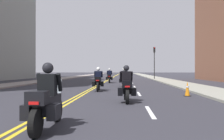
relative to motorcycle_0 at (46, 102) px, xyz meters
The scene contains 14 objects.
ground_plane 42.54m from the motorcycle_0, 90.88° to the left, with size 264.00×264.00×0.00m, color #2D2C34.
sidewalk_left 43.40m from the motorcycle_0, 101.51° to the left, with size 2.85×144.00×0.12m, color gray.
sidewalk_right 43.16m from the motorcycle_0, 80.20° to the left, with size 2.85×144.00×0.12m, color gray.
centreline_yellow_inner 42.54m from the motorcycle_0, 91.04° to the left, with size 0.12×132.00×0.01m, color yellow.
centreline_yellow_outer 42.54m from the motorcycle_0, 90.72° to the left, with size 0.12×132.00×0.01m, color yellow.
lane_dashes_white 23.68m from the motorcycle_0, 83.62° to the left, with size 0.14×56.40×0.01m.
motorcycle_0 is the anchor object (origin of this frame).
motorcycle_1 5.21m from the motorcycle_0, 68.95° to the left, with size 0.78×2.07×1.61m.
motorcycle_2 10.40m from the motorcycle_0, 89.89° to the left, with size 0.78×2.24×1.61m.
motorcycle_3 15.16m from the motorcycle_0, 83.44° to the left, with size 0.78×2.27×1.62m.
motorcycle_4 20.98m from the motorcycle_0, 89.77° to the left, with size 0.77×2.21×1.64m.
motorcycle_5 25.62m from the motorcycle_0, 85.62° to the left, with size 0.78×2.16×1.59m.
traffic_cone_0 9.01m from the motorcycle_0, 55.21° to the left, with size 0.33×0.33×0.80m.
traffic_light_far 31.40m from the motorcycle_0, 78.34° to the left, with size 0.28×0.38×4.95m.
Camera 1 is at (2.45, 0.19, 1.36)m, focal length 37.57 mm.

